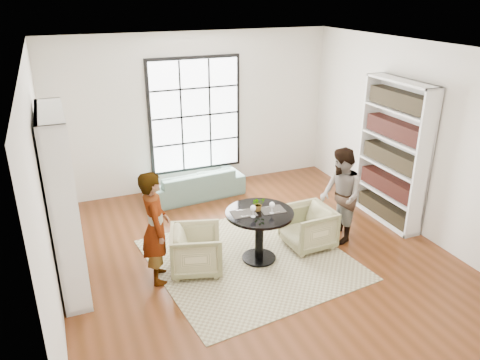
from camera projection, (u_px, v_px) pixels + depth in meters
name	position (u px, v px, depth m)	size (l,w,h in m)	color
ground	(257.00, 257.00, 6.98)	(6.00, 6.00, 0.00)	#5D2E16
room_shell	(244.00, 166.00, 6.96)	(6.00, 6.01, 6.00)	silver
rug	(250.00, 259.00, 6.90)	(2.68, 2.68, 0.01)	tan
pedestal_table	(259.00, 225.00, 6.70)	(0.97, 0.97, 0.78)	black
sofa	(194.00, 183.00, 8.89)	(1.84, 0.72, 0.54)	gray
armchair_left	(197.00, 250.00, 6.53)	(0.69, 0.71, 0.65)	#C4AD8C
armchair_right	(308.00, 227.00, 7.15)	(0.69, 0.71, 0.64)	tan
person_left	(155.00, 228.00, 6.16)	(0.58, 0.38, 1.58)	gray
person_right	(341.00, 196.00, 7.18)	(0.73, 0.57, 1.51)	gray
placemat_left	(244.00, 213.00, 6.57)	(0.34, 0.26, 0.01)	black
placemat_right	(272.00, 210.00, 6.67)	(0.34, 0.26, 0.01)	black
cutlery_left	(244.00, 213.00, 6.56)	(0.14, 0.22, 0.01)	silver
cutlery_right	(272.00, 209.00, 6.67)	(0.14, 0.22, 0.01)	silver
wine_glass_left	(253.00, 209.00, 6.43)	(0.08, 0.08, 0.18)	silver
wine_glass_right	(272.00, 205.00, 6.53)	(0.08, 0.08, 0.18)	silver
flower_centerpiece	(258.00, 204.00, 6.63)	(0.18, 0.16, 0.20)	gray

